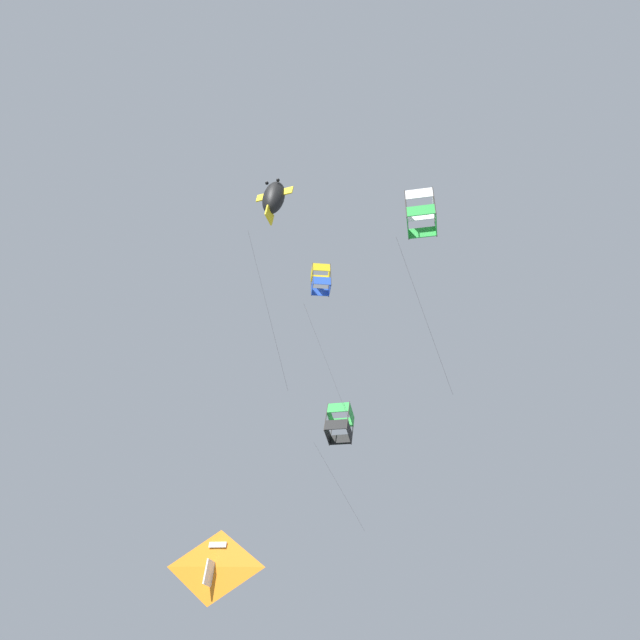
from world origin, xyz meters
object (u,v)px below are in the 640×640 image
kite_box_upper_right (321,280)px  kite_delta_near_left (213,568)px  kite_box_far_centre (421,214)px  kite_box_highest (339,424)px  kite_fish_near_right (274,198)px

kite_box_upper_right → kite_delta_near_left: bearing=69.2°
kite_box_far_centre → kite_box_highest: size_ratio=1.20×
kite_fish_near_right → kite_box_upper_right: size_ratio=1.11×
kite_box_highest → kite_box_upper_right: size_ratio=0.71×
kite_delta_near_left → kite_fish_near_right: 15.86m
kite_delta_near_left → kite_fish_near_right: size_ratio=0.20×
kite_delta_near_left → kite_box_highest: 15.10m
kite_box_far_centre → kite_fish_near_right: kite_fish_near_right is taller
kite_box_upper_right → kite_fish_near_right: bearing=63.5°
kite_delta_near_left → kite_box_highest: bearing=-85.6°
kite_box_highest → kite_fish_near_right: bearing=84.6°
kite_box_far_centre → kite_fish_near_right: 7.54m
kite_box_highest → kite_fish_near_right: 12.02m
kite_box_far_centre → kite_fish_near_right: (6.07, -2.93, 3.39)m
kite_fish_near_right → kite_box_far_centre: bearing=169.8°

